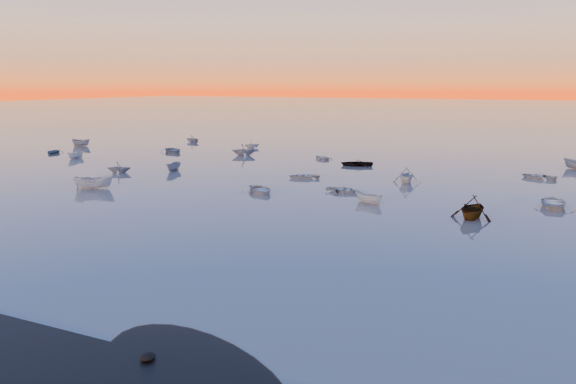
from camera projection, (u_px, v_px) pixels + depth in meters
The scene contains 6 objects.
ground at pixel (431, 137), 118.74m from camera, with size 600.00×600.00×0.00m, color #6B6159.
mud_lobes at pixel (37, 301), 29.25m from camera, with size 140.00×6.00×0.07m, color black, non-canonical shape.
moored_fleet at pixel (362, 166), 77.10m from camera, with size 124.00×58.00×1.20m, color silver, non-canonical shape.
boat_near_left at pixel (260, 193), 58.43m from camera, with size 4.28×1.78×1.07m, color silver.
boat_near_center at pixel (94, 189), 60.52m from camera, with size 4.23×1.79×1.46m, color silver.
boat_near_right at pixel (406, 183), 64.30m from camera, with size 3.95×1.78×1.38m, color silver.
Camera 1 is at (23.74, -20.29, 11.19)m, focal length 35.00 mm.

